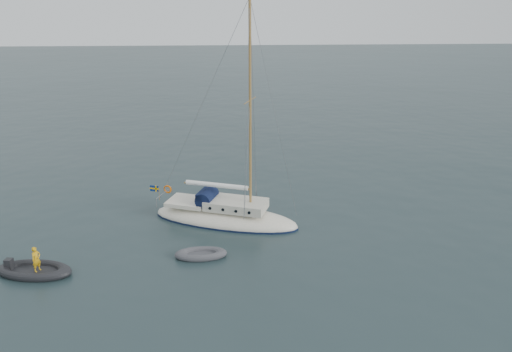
{
  "coord_description": "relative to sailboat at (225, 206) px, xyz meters",
  "views": [
    {
      "loc": [
        -3.16,
        -28.24,
        14.1
      ],
      "look_at": [
        -1.25,
        0.0,
        4.21
      ],
      "focal_mm": 35.0,
      "sensor_mm": 36.0,
      "label": 1
    }
  ],
  "objects": [
    {
      "name": "rib",
      "position": [
        -10.53,
        -6.26,
        -0.88
      ],
      "size": [
        4.23,
        1.92,
        1.66
      ],
      "rotation": [
        0.0,
        0.0,
        -0.18
      ],
      "color": "black",
      "rests_on": "ground"
    },
    {
      "name": "sailboat",
      "position": [
        0.0,
        0.0,
        0.0
      ],
      "size": [
        10.59,
        3.17,
        15.08
      ],
      "rotation": [
        0.0,
        0.0,
        -0.35
      ],
      "color": "white",
      "rests_on": "ground"
    },
    {
      "name": "dinghy",
      "position": [
        -1.48,
        -4.94,
        -0.95
      ],
      "size": [
        3.05,
        1.38,
        0.44
      ],
      "rotation": [
        0.0,
        0.0,
        0.04
      ],
      "color": "#4C4C51",
      "rests_on": "ground"
    },
    {
      "name": "ground",
      "position": [
        3.14,
        -2.82,
        -1.14
      ],
      "size": [
        300.0,
        300.0,
        0.0
      ],
      "primitive_type": "plane",
      "color": "black",
      "rests_on": "ground"
    }
  ]
}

